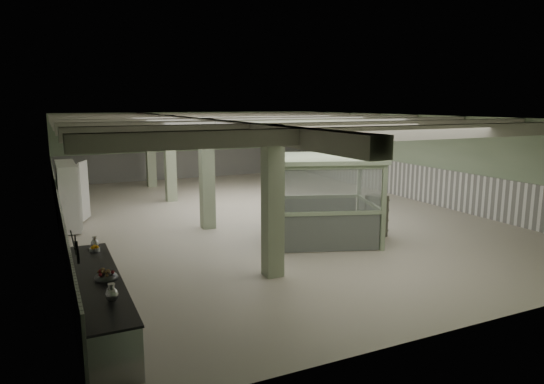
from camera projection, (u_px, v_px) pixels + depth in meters
name	position (u px, v px, depth m)	size (l,w,h in m)	color
floor	(264.00, 214.00, 18.02)	(20.00, 20.00, 0.00)	beige
ceiling	(264.00, 117.00, 17.37)	(14.00, 20.00, 0.02)	beige
wall_back	(189.00, 145.00, 26.59)	(14.00, 0.02, 3.60)	#9FB490
wall_front	(491.00, 230.00, 8.80)	(14.00, 0.02, 3.60)	#9FB490
wall_left	(55.00, 179.00, 14.75)	(0.02, 20.00, 3.60)	#9FB490
wall_right	(413.00, 157.00, 20.64)	(0.02, 20.00, 3.60)	#9FB490
wainscot_left	(59.00, 212.00, 14.95)	(0.05, 19.90, 1.50)	white
wainscot_right	(412.00, 182.00, 20.82)	(0.05, 19.90, 1.50)	white
wainscot_back	(190.00, 164.00, 26.75)	(13.90, 0.05, 1.50)	white
girder	(197.00, 124.00, 16.36)	(0.45, 19.90, 0.40)	beige
beam_a	(403.00, 133.00, 10.74)	(13.90, 0.35, 0.32)	beige
beam_b	(341.00, 128.00, 12.96)	(13.90, 0.35, 0.32)	beige
beam_c	(297.00, 124.00, 15.18)	(13.90, 0.35, 0.32)	beige
beam_d	(264.00, 122.00, 17.40)	(13.90, 0.35, 0.32)	beige
beam_e	(239.00, 120.00, 19.63)	(13.90, 0.35, 0.32)	beige
beam_f	(218.00, 118.00, 21.85)	(13.90, 0.35, 0.32)	beige
beam_g	(202.00, 117.00, 24.07)	(13.90, 0.35, 0.32)	beige
column_a	(273.00, 202.00, 11.31)	(0.42, 0.42, 3.60)	#9DAB8A
column_b	(207.00, 174.00, 15.75)	(0.42, 0.42, 3.60)	#9DAB8A
column_c	(170.00, 159.00, 20.20)	(0.42, 0.42, 3.60)	#9DAB8A
column_d	(150.00, 150.00, 23.76)	(0.42, 0.42, 3.60)	#9DAB8A
hook_rail	(73.00, 239.00, 8.01)	(0.02, 0.02, 1.20)	black
pendant_front	(356.00, 141.00, 13.23)	(0.44, 0.44, 0.22)	#2D3D2F
pendant_mid	(271.00, 131.00, 18.13)	(0.44, 0.44, 0.22)	#2D3D2F
pendant_back	(225.00, 126.00, 22.57)	(0.44, 0.44, 0.22)	#2D3D2F
prep_counter	(99.00, 301.00, 8.96)	(0.81, 4.65, 0.91)	#B6B5BA
pitcher_near	(112.00, 293.00, 7.81)	(0.21, 0.24, 0.31)	#B6B5BA
pitcher_far	(95.00, 243.00, 10.72)	(0.18, 0.21, 0.26)	#B6B5BA
veg_colander	(106.00, 275.00, 8.81)	(0.42, 0.42, 0.19)	#434348
orange_bowl	(95.00, 250.00, 10.47)	(0.22, 0.22, 0.08)	#B2B2B7
skillet_near	(78.00, 256.00, 7.85)	(0.26, 0.26, 0.04)	black
skillet_far	(76.00, 248.00, 8.28)	(0.24, 0.24, 0.03)	black
walkin_cooler	(68.00, 196.00, 15.93)	(0.91, 2.32, 2.13)	white
guard_booth	(323.00, 184.00, 14.33)	(3.87, 3.57, 2.54)	#97AC89
filing_cabinet	(376.00, 216.00, 14.95)	(0.42, 0.59, 1.29)	#5C5C4C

